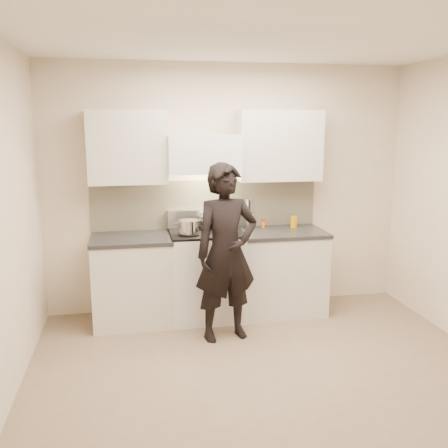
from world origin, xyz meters
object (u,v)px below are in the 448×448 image
(counter_right, at_px, (281,271))
(utensil_crock, at_px, (249,220))
(wok, at_px, (214,219))
(person, at_px, (226,253))
(stove, at_px, (206,274))

(counter_right, xyz_separation_m, utensil_crock, (-0.33, 0.16, 0.56))
(counter_right, relative_size, wok, 2.17)
(utensil_crock, bearing_deg, counter_right, -25.98)
(counter_right, relative_size, utensil_crock, 2.80)
(wok, bearing_deg, utensil_crock, 7.29)
(counter_right, xyz_separation_m, person, (-0.72, -0.57, 0.39))
(utensil_crock, xyz_separation_m, person, (-0.40, -0.73, -0.17))
(counter_right, bearing_deg, wok, 171.59)
(wok, bearing_deg, person, -89.80)
(stove, height_order, wok, wok)
(wok, distance_m, person, 0.71)
(wok, height_order, person, person)
(utensil_crock, bearing_deg, person, -118.63)
(stove, height_order, utensil_crock, utensil_crock)
(stove, distance_m, utensil_crock, 0.76)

